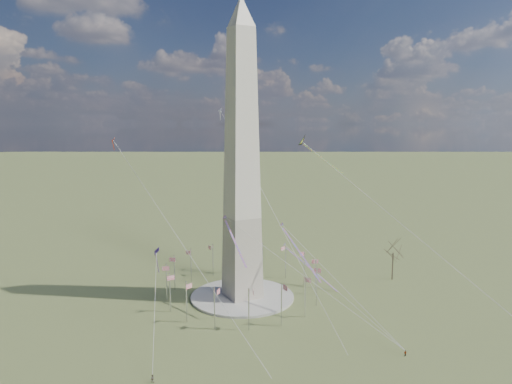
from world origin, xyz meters
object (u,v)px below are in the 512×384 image
tree_near (393,251)px  person_west (152,379)px  washington_monument (242,161)px  kite_delta_black (305,144)px

tree_near → person_west: tree_near is taller
washington_monument → person_west: washington_monument is taller
washington_monument → tree_near: bearing=-10.5°
kite_delta_black → tree_near: bearing=98.5°
person_west → washington_monument: bearing=-93.7°
tree_near → washington_monument: bearing=169.5°
washington_monument → tree_near: (59.91, -11.09, -36.55)m
person_west → kite_delta_black: size_ratio=0.12×
washington_monument → person_west: size_ratio=51.77×
washington_monument → kite_delta_black: washington_monument is taller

